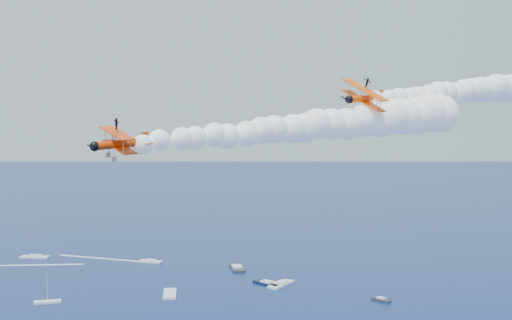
{
  "coord_description": "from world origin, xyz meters",
  "views": [
    {
      "loc": [
        13.35,
        -73.66,
        54.55
      ],
      "look_at": [
        7.94,
        23.1,
        49.47
      ],
      "focal_mm": 46.82,
      "sensor_mm": 36.0,
      "label": 1
    }
  ],
  "objects": [
    {
      "name": "biplane_lead",
      "position": [
        24.82,
        34.66,
        58.84
      ],
      "size": [
        13.1,
        13.44,
        9.45
      ],
      "primitive_type": null,
      "rotation": [
        -0.44,
        0.07,
        3.86
      ],
      "color": "#FF5205"
    },
    {
      "name": "smoke_trail_lead",
      "position": [
        47.59,
        54.65,
        61.15
      ],
      "size": [
        63.76,
        63.3,
        11.11
      ],
      "primitive_type": null,
      "rotation": [
        0.0,
        0.0,
        3.86
      ],
      "color": "white"
    },
    {
      "name": "biplane_trail",
      "position": [
        -8.94,
        11.55,
        52.11
      ],
      "size": [
        11.91,
        12.75,
        7.54
      ],
      "primitive_type": null,
      "rotation": [
        -0.19,
        0.07,
        3.74
      ],
      "color": "#DF3604"
    },
    {
      "name": "smoke_trail_trail",
      "position": [
        16.14,
        28.55,
        54.42
      ],
      "size": [
        63.61,
        59.74,
        11.11
      ],
      "primitive_type": null,
      "rotation": [
        0.0,
        0.0,
        3.74
      ],
      "color": "white"
    },
    {
      "name": "spectator_boats",
      "position": [
        -12.91,
        121.71,
        0.35
      ],
      "size": [
        233.21,
        156.24,
        0.7
      ],
      "color": "#2B2E39",
      "rests_on": "ground"
    },
    {
      "name": "boat_wakes",
      "position": [
        -81.96,
        147.31,
        0.03
      ],
      "size": [
        59.01,
        146.04,
        0.04
      ],
      "color": "white",
      "rests_on": "ground"
    }
  ]
}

